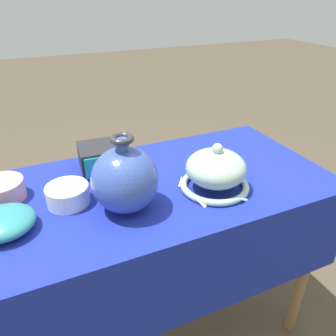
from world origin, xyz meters
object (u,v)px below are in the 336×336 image
at_px(vase_dome_bell, 216,172).
at_px(bowl_shallow_teal, 5,222).
at_px(mosaic_tile_box, 100,158).
at_px(pot_squat_porcelain, 68,195).
at_px(vase_tall_bulbous, 125,179).
at_px(pot_squat_rose, 2,190).

xyz_separation_m(vase_dome_bell, bowl_shallow_teal, (-0.63, 0.04, -0.03)).
bearing_deg(mosaic_tile_box, bowl_shallow_teal, -139.40).
relative_size(mosaic_tile_box, pot_squat_porcelain, 1.20).
xyz_separation_m(vase_tall_bulbous, vase_dome_bell, (0.30, -0.01, -0.04)).
bearing_deg(mosaic_tile_box, vase_tall_bulbous, -83.21).
distance_m(vase_tall_bulbous, vase_dome_bell, 0.30).
relative_size(mosaic_tile_box, pot_squat_rose, 1.13).
height_order(vase_tall_bulbous, pot_squat_rose, vase_tall_bulbous).
bearing_deg(pot_squat_rose, pot_squat_porcelain, -31.30).
height_order(vase_dome_bell, pot_squat_rose, vase_dome_bell).
bearing_deg(vase_dome_bell, mosaic_tile_box, 137.77).
bearing_deg(pot_squat_rose, bowl_shallow_teal, -88.02).
distance_m(vase_tall_bulbous, bowl_shallow_teal, 0.34).
xyz_separation_m(vase_dome_bell, pot_squat_rose, (-0.63, 0.22, -0.03)).
bearing_deg(bowl_shallow_teal, pot_squat_porcelain, 19.50).
relative_size(vase_dome_bell, bowl_shallow_teal, 1.48).
distance_m(mosaic_tile_box, pot_squat_rose, 0.33).
xyz_separation_m(vase_tall_bulbous, bowl_shallow_teal, (-0.33, 0.03, -0.07)).
bearing_deg(vase_tall_bulbous, vase_dome_bell, -2.55).
height_order(vase_tall_bulbous, bowl_shallow_teal, vase_tall_bulbous).
distance_m(mosaic_tile_box, pot_squat_porcelain, 0.22).
bearing_deg(vase_dome_bell, pot_squat_rose, 160.97).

